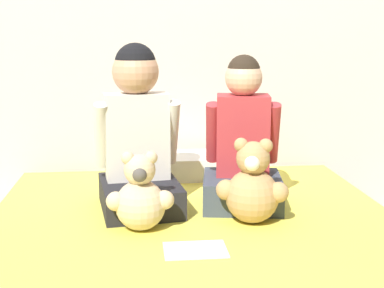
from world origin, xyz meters
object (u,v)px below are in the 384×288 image
at_px(teddy_bear_held_by_left_child, 140,197).
at_px(child_on_right, 243,146).
at_px(pillow_at_headboard, 181,166).
at_px(sign_card, 195,250).
at_px(teddy_bear_held_by_right_child, 252,188).
at_px(child_on_left, 138,138).

bearing_deg(teddy_bear_held_by_left_child, child_on_right, 31.91).
height_order(pillow_at_headboard, sign_card, pillow_at_headboard).
xyz_separation_m(teddy_bear_held_by_right_child, sign_card, (-0.25, -0.25, -0.14)).
distance_m(child_on_left, teddy_bear_held_by_right_child, 0.51).
distance_m(child_on_right, teddy_bear_held_by_left_child, 0.52).
relative_size(teddy_bear_held_by_right_child, pillow_at_headboard, 0.59).
bearing_deg(teddy_bear_held_by_right_child, teddy_bear_held_by_left_child, -159.64).
relative_size(child_on_right, sign_card, 2.98).
bearing_deg(teddy_bear_held_by_right_child, child_on_right, 104.35).
height_order(child_on_left, teddy_bear_held_by_left_child, child_on_left).
bearing_deg(child_on_left, teddy_bear_held_by_right_child, -36.31).
height_order(teddy_bear_held_by_left_child, pillow_at_headboard, teddy_bear_held_by_left_child).
relative_size(pillow_at_headboard, sign_card, 2.65).
height_order(teddy_bear_held_by_right_child, sign_card, teddy_bear_held_by_right_child).
bearing_deg(child_on_left, child_on_right, -8.82).
bearing_deg(child_on_right, pillow_at_headboard, 123.63).
xyz_separation_m(child_on_left, child_on_right, (0.43, -0.01, -0.04)).
distance_m(teddy_bear_held_by_left_child, sign_card, 0.31).
relative_size(child_on_left, child_on_right, 1.08).
distance_m(child_on_right, sign_card, 0.59).
relative_size(teddy_bear_held_by_left_child, sign_card, 1.40).
height_order(teddy_bear_held_by_left_child, sign_card, teddy_bear_held_by_left_child).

